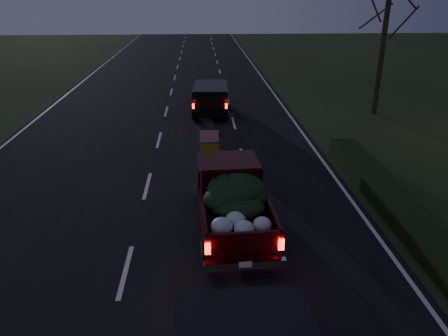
{
  "coord_description": "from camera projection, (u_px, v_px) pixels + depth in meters",
  "views": [
    {
      "loc": [
        1.9,
        -8.98,
        6.39
      ],
      "look_at": [
        2.59,
        3.36,
        1.3
      ],
      "focal_mm": 35.0,
      "sensor_mm": 36.0,
      "label": 1
    }
  ],
  "objects": [
    {
      "name": "ground",
      "position": [
        126.0,
        272.0,
        10.62
      ],
      "size": [
        120.0,
        120.0,
        0.0
      ],
      "primitive_type": "plane",
      "color": "black",
      "rests_on": "ground"
    },
    {
      "name": "road_asphalt",
      "position": [
        126.0,
        272.0,
        10.62
      ],
      "size": [
        14.0,
        120.0,
        0.02
      ],
      "primitive_type": "cube",
      "color": "black",
      "rests_on": "ground"
    },
    {
      "name": "hedge_row",
      "position": [
        390.0,
        198.0,
        13.68
      ],
      "size": [
        1.0,
        10.0,
        0.6
      ],
      "primitive_type": "cube",
      "color": "black",
      "rests_on": "ground"
    },
    {
      "name": "bare_tree_far",
      "position": [
        387.0,
        13.0,
        22.15
      ],
      "size": [
        3.6,
        3.6,
        7.0
      ],
      "color": "black",
      "rests_on": "ground"
    },
    {
      "name": "pickup_truck",
      "position": [
        232.0,
        195.0,
        12.37
      ],
      "size": [
        2.12,
        5.02,
        2.59
      ],
      "rotation": [
        0.0,
        0.0,
        0.05
      ],
      "color": "black",
      "rests_on": "ground"
    },
    {
      "name": "lead_suv",
      "position": [
        211.0,
        96.0,
        23.82
      ],
      "size": [
        2.05,
        4.5,
        1.27
      ],
      "rotation": [
        0.0,
        0.0,
        -0.05
      ],
      "color": "black",
      "rests_on": "ground"
    }
  ]
}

